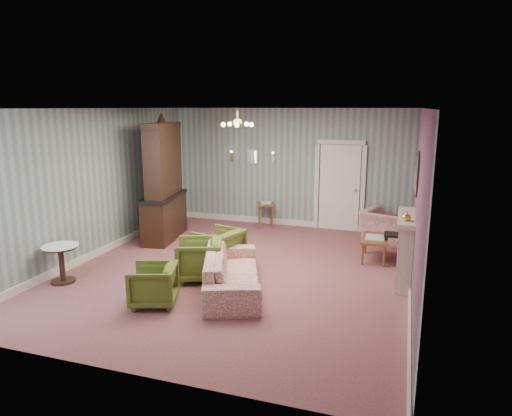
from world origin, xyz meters
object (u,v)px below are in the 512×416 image
(sofa_chintz, at_px, (232,265))
(dresser, at_px, (163,178))
(olive_chair_b, at_px, (199,257))
(fireplace, at_px, (405,249))
(olive_chair_a, at_px, (153,283))
(pedestal_table, at_px, (62,264))
(olive_chair_c, at_px, (219,246))
(wingback_chair, at_px, (391,221))
(coffee_table, at_px, (374,248))
(side_table_black, at_px, (393,247))

(sofa_chintz, bearing_deg, dresser, 26.47)
(olive_chair_b, distance_m, fireplace, 3.51)
(olive_chair_a, bearing_deg, fireplace, 102.44)
(olive_chair_a, bearing_deg, pedestal_table, -118.01)
(pedestal_table, bearing_deg, olive_chair_a, -9.04)
(olive_chair_a, relative_size, olive_chair_c, 0.88)
(olive_chair_a, distance_m, olive_chair_b, 1.19)
(wingback_chair, bearing_deg, pedestal_table, 56.60)
(olive_chair_c, bearing_deg, wingback_chair, 146.88)
(sofa_chintz, distance_m, wingback_chair, 4.26)
(fireplace, xyz_separation_m, coffee_table, (-0.56, 1.00, -0.35))
(olive_chair_a, relative_size, dresser, 0.25)
(olive_chair_b, relative_size, wingback_chair, 0.70)
(dresser, relative_size, side_table_black, 5.03)
(dresser, bearing_deg, pedestal_table, -105.91)
(dresser, bearing_deg, side_table_black, -9.65)
(olive_chair_c, xyz_separation_m, coffee_table, (2.75, 1.25, -0.16))
(olive_chair_a, distance_m, pedestal_table, 1.96)
(wingback_chair, relative_size, pedestal_table, 1.70)
(dresser, distance_m, side_table_black, 5.09)
(coffee_table, bearing_deg, olive_chair_b, -144.48)
(pedestal_table, bearing_deg, side_table_black, 28.68)
(olive_chair_c, xyz_separation_m, wingback_chair, (3.01, 2.53, 0.10))
(olive_chair_b, distance_m, pedestal_table, 2.32)
(olive_chair_a, relative_size, olive_chair_b, 0.87)
(side_table_black, bearing_deg, sofa_chintz, -136.48)
(olive_chair_b, bearing_deg, side_table_black, 101.49)
(dresser, xyz_separation_m, coffee_table, (4.62, -0.05, -1.15))
(olive_chair_c, distance_m, wingback_chair, 3.93)
(sofa_chintz, bearing_deg, pedestal_table, 80.75)
(sofa_chintz, height_order, fireplace, fireplace)
(olive_chair_b, distance_m, wingback_chair, 4.48)
(olive_chair_c, xyz_separation_m, fireplace, (3.31, 0.25, 0.19))
(olive_chair_b, height_order, dresser, dresser)
(olive_chair_a, distance_m, wingback_chair, 5.52)
(wingback_chair, relative_size, fireplace, 0.80)
(fireplace, bearing_deg, sofa_chintz, -154.10)
(fireplace, bearing_deg, coffee_table, 119.25)
(coffee_table, bearing_deg, dresser, 179.32)
(olive_chair_b, bearing_deg, dresser, -159.92)
(sofa_chintz, distance_m, coffee_table, 3.10)
(olive_chair_c, distance_m, coffee_table, 3.03)
(side_table_black, relative_size, pedestal_table, 0.83)
(olive_chair_c, relative_size, wingback_chair, 0.69)
(olive_chair_a, bearing_deg, coffee_table, 117.55)
(olive_chair_b, distance_m, coffee_table, 3.45)
(olive_chair_a, relative_size, side_table_black, 1.24)
(olive_chair_b, height_order, olive_chair_c, olive_chair_b)
(wingback_chair, relative_size, dresser, 0.41)
(wingback_chair, height_order, fireplace, fireplace)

